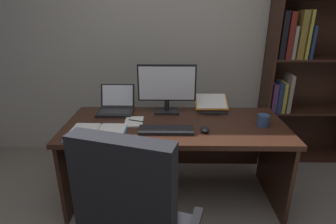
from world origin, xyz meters
The scene contains 12 objects.
wall_back centered at (0.00, 1.96, 1.39)m, with size 5.64×0.12×2.78m, color #B2ADA3.
desk centered at (0.04, 1.04, 0.54)m, with size 1.81×0.78×0.74m.
bookshelf centered at (1.37, 1.73, 1.21)m, with size 0.99×0.31×2.29m.
monitor centered at (-0.04, 1.22, 0.96)m, with size 0.52×0.16×0.44m.
laptop centered at (-0.50, 1.23, 0.79)m, with size 0.31×0.30×0.23m.
keyboard centered at (-0.04, 0.80, 0.75)m, with size 0.42×0.15×0.02m, color black.
computer_mouse centered at (0.26, 0.80, 0.76)m, with size 0.06×0.10×0.04m, color black.
reading_stand_with_book centered at (0.37, 1.28, 0.80)m, with size 0.30×0.27×0.12m.
open_binder centered at (-0.56, 0.75, 0.75)m, with size 0.43×0.31×0.02m.
notepad centered at (-0.31, 0.98, 0.74)m, with size 0.15×0.21×0.01m, color white.
pen centered at (-0.29, 0.98, 0.75)m, with size 0.01×0.01×0.14m, color black.
coffee_mug centered at (0.74, 0.92, 0.79)m, with size 0.09×0.09×0.10m, color #334C7A.
Camera 1 is at (0.01, -1.07, 1.62)m, focal length 28.68 mm.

